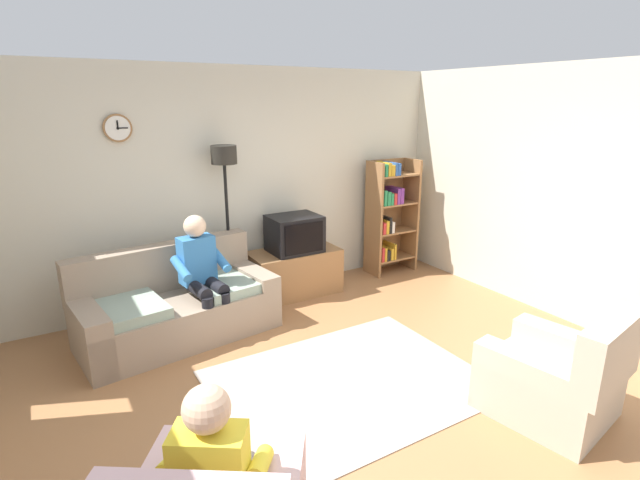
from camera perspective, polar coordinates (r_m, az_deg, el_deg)
The scene contains 12 objects.
ground_plane at distance 4.06m, azimuth 4.69°, elevation -18.56°, with size 12.00×12.00×0.00m, color #9E6B42.
back_wall_assembly at distance 5.78m, azimuth -10.49°, elevation 6.41°, with size 6.20×0.17×2.70m.
right_wall at distance 5.61m, azimuth 29.69°, elevation 4.22°, with size 0.12×5.80×2.70m, color beige.
couch at distance 5.08m, azimuth -16.64°, elevation -7.67°, with size 2.00×1.13×0.90m.
tv_stand at distance 5.93m, azimuth -3.09°, elevation -3.83°, with size 1.10×0.56×0.56m.
tv at distance 5.76m, azimuth -3.06°, elevation 0.76°, with size 0.60×0.49×0.44m.
bookshelf at distance 6.63m, azimuth 8.17°, elevation 3.10°, with size 0.68×0.36×1.55m.
floor_lamp at distance 5.42m, azimuth -11.20°, elevation 6.78°, with size 0.28×0.28×1.85m.
armchair_near_bookshelf at distance 4.16m, azimuth 26.09°, elevation -14.73°, with size 0.95×1.01×0.90m.
area_rug at distance 4.26m, azimuth 3.57°, elevation -16.60°, with size 2.20×1.70×0.01m, color #AD9E8E.
person_on_couch at distance 4.90m, azimuth -13.86°, elevation -3.50°, with size 0.55×0.57×1.24m.
person_in_left_armchair at distance 2.61m, azimuth -12.17°, elevation -25.21°, with size 0.61×0.64×1.12m.
Camera 1 is at (-1.97, -2.69, 2.32)m, focal length 26.88 mm.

